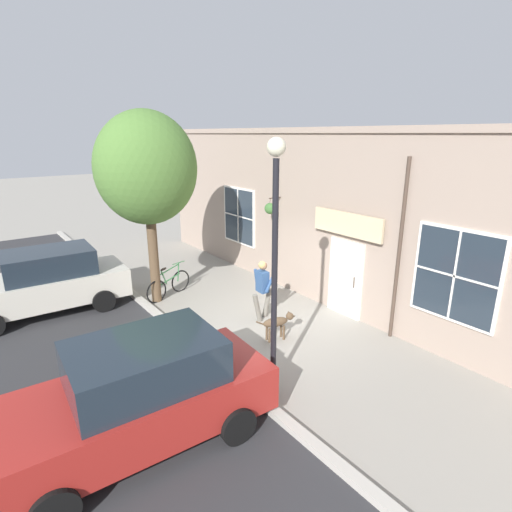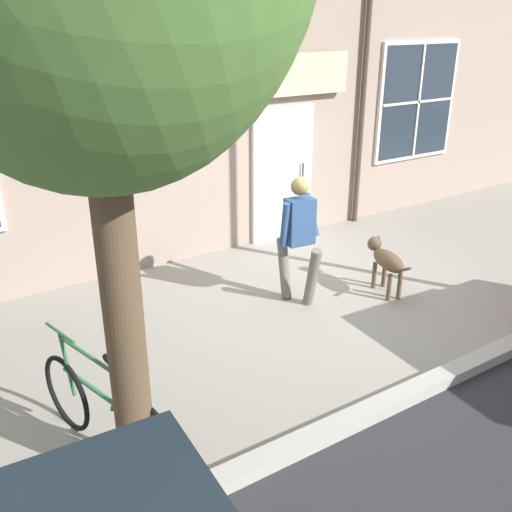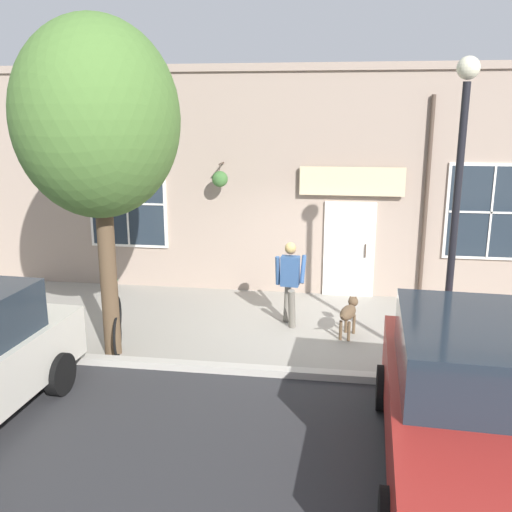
% 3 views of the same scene
% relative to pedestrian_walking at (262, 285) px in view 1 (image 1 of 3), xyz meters
% --- Properties ---
extents(ground_plane, '(90.00, 90.00, 0.00)m').
position_rel_pedestrian_walking_xyz_m(ground_plane, '(0.21, 0.33, -0.97)').
color(ground_plane, gray).
extents(curb_and_road, '(10.10, 28.00, 0.12)m').
position_rel_pedestrian_walking_xyz_m(curb_and_road, '(6.05, 0.33, -0.95)').
color(curb_and_road, '#B2ADA3').
rests_on(curb_and_road, ground_plane).
extents(storefront_facade, '(0.95, 18.00, 4.95)m').
position_rel_pedestrian_walking_xyz_m(storefront_facade, '(-2.13, 0.34, 1.51)').
color(storefront_facade, gray).
rests_on(storefront_facade, ground_plane).
extents(pedestrian_walking, '(0.73, 0.58, 1.63)m').
position_rel_pedestrian_walking_xyz_m(pedestrian_walking, '(0.00, 0.00, 0.00)').
color(pedestrian_walking, '#6B665B').
rests_on(pedestrian_walking, ground_plane).
extents(dog_on_leash, '(1.03, 0.40, 0.67)m').
position_rel_pedestrian_walking_xyz_m(dog_on_leash, '(0.40, 1.11, -0.51)').
color(dog_on_leash, brown).
rests_on(dog_on_leash, ground_plane).
extents(street_tree_by_curb, '(2.78, 2.50, 5.41)m').
position_rel_pedestrian_walking_xyz_m(street_tree_by_curb, '(1.80, -2.86, 2.81)').
color(street_tree_by_curb, brown).
rests_on(street_tree_by_curb, ground_plane).
extents(leaning_bicycle, '(1.66, 0.58, 1.00)m').
position_rel_pedestrian_walking_xyz_m(leaning_bicycle, '(1.32, -2.92, -0.59)').
color(leaning_bicycle, black).
rests_on(leaning_bicycle, ground_plane).
extents(parked_car_nearest_curb, '(4.38, 2.10, 1.75)m').
position_rel_pedestrian_walking_xyz_m(parked_car_nearest_curb, '(4.47, -3.98, -0.09)').
color(parked_car_nearest_curb, beige).
rests_on(parked_car_nearest_curb, ground_plane).
extents(parked_car_mid_block, '(4.38, 2.10, 1.75)m').
position_rel_pedestrian_walking_xyz_m(parked_car_mid_block, '(4.31, 2.37, -0.09)').
color(parked_car_mid_block, maroon).
rests_on(parked_car_mid_block, ground_plane).
extents(street_lamp, '(0.32, 0.32, 4.73)m').
position_rel_pedestrian_walking_xyz_m(street_lamp, '(1.74, 2.56, 2.13)').
color(street_lamp, black).
rests_on(street_lamp, ground_plane).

